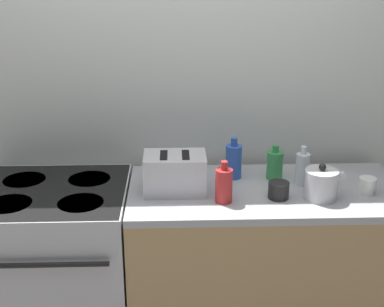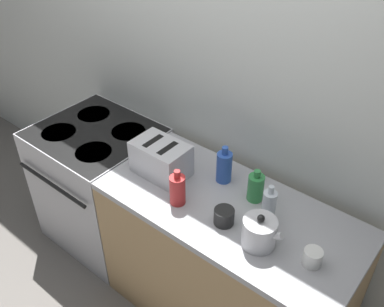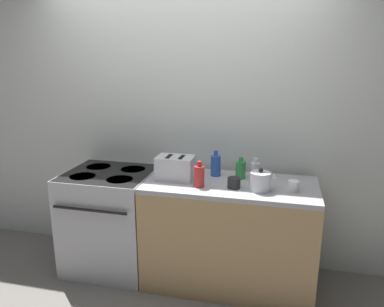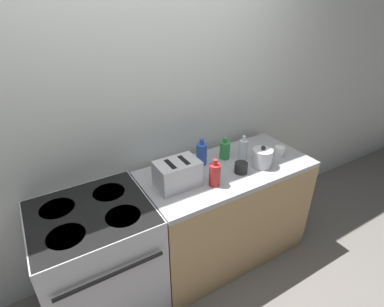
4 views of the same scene
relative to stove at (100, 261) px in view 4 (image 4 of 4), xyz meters
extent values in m
plane|color=slate|center=(0.57, -0.34, -0.45)|extent=(12.00, 12.00, 0.00)
cube|color=silver|center=(0.57, 0.39, 0.85)|extent=(8.00, 0.05, 2.60)
cube|color=#B7B7BC|center=(0.00, 0.00, -0.01)|extent=(0.74, 0.67, 0.89)
cube|color=black|center=(0.00, 0.00, 0.42)|extent=(0.72, 0.66, 0.02)
cylinder|color=black|center=(-0.17, -0.14, 0.43)|extent=(0.22, 0.22, 0.01)
cylinder|color=black|center=(0.17, -0.14, 0.43)|extent=(0.22, 0.22, 0.01)
cylinder|color=black|center=(-0.17, 0.14, 0.43)|extent=(0.22, 0.22, 0.01)
cylinder|color=black|center=(0.17, 0.14, 0.43)|extent=(0.22, 0.22, 0.01)
cylinder|color=black|center=(0.00, -0.36, 0.24)|extent=(0.63, 0.02, 0.02)
cube|color=tan|center=(1.06, -0.02, -0.03)|extent=(1.36, 0.64, 0.85)
cube|color=#A3A3A8|center=(1.06, -0.02, 0.41)|extent=(1.36, 0.64, 0.04)
cylinder|color=silver|center=(1.29, -0.13, 0.50)|extent=(0.16, 0.16, 0.14)
sphere|color=black|center=(1.29, -0.13, 0.59)|extent=(0.03, 0.03, 0.03)
cylinder|color=silver|center=(1.37, -0.13, 0.53)|extent=(0.09, 0.03, 0.07)
cube|color=#BCBCC1|center=(0.61, -0.03, 0.53)|extent=(0.30, 0.20, 0.19)
cube|color=black|center=(0.56, -0.03, 0.62)|extent=(0.04, 0.14, 0.01)
cube|color=black|center=(0.66, -0.03, 0.62)|extent=(0.04, 0.14, 0.01)
cylinder|color=#338C47|center=(1.12, 0.11, 0.50)|extent=(0.08, 0.08, 0.14)
cylinder|color=#338C47|center=(1.12, 0.11, 0.59)|extent=(0.03, 0.03, 0.04)
cylinder|color=#B72828|center=(0.83, -0.15, 0.51)|extent=(0.08, 0.08, 0.16)
cylinder|color=#B72828|center=(0.83, -0.15, 0.61)|extent=(0.03, 0.03, 0.04)
cylinder|color=#2D56B7|center=(0.91, 0.13, 0.52)|extent=(0.08, 0.08, 0.17)
cylinder|color=#2D56B7|center=(0.91, 0.13, 0.63)|extent=(0.03, 0.03, 0.04)
cylinder|color=silver|center=(1.24, 0.03, 0.51)|extent=(0.07, 0.07, 0.16)
cylinder|color=silver|center=(1.24, 0.03, 0.61)|extent=(0.03, 0.03, 0.04)
cylinder|color=black|center=(1.10, -0.12, 0.47)|extent=(0.10, 0.10, 0.08)
cylinder|color=white|center=(1.53, -0.08, 0.47)|extent=(0.08, 0.08, 0.08)
camera|label=1|loc=(0.61, -2.41, 1.52)|focal=50.00mm
camera|label=2|loc=(1.90, -1.34, 1.91)|focal=40.00mm
camera|label=3|loc=(1.41, -2.80, 1.43)|focal=35.00mm
camera|label=4|loc=(-0.20, -1.57, 1.64)|focal=28.00mm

